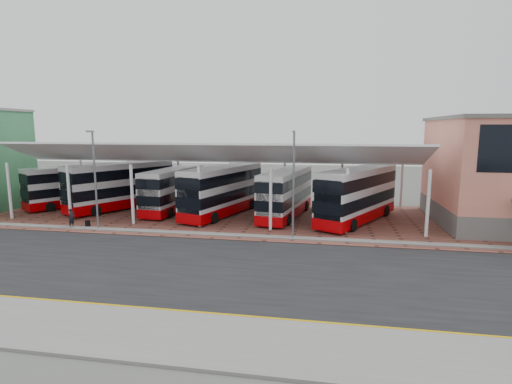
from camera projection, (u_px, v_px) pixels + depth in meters
The scene contains 18 objects.
ground at pixel (251, 265), 24.29m from camera, with size 140.00×140.00×0.00m, color #484A45.
road at pixel (248, 270), 23.31m from camera, with size 120.00×14.00×0.02m, color black.
forecourt at pixel (299, 219), 36.59m from camera, with size 72.00×16.00×0.06m, color brown.
sidewalk at pixel (208, 340), 15.52m from camera, with size 120.00×4.00×0.14m, color slate.
north_kerb at pixel (266, 237), 30.31m from camera, with size 120.00×0.80×0.14m, color slate.
yellow_line_near at pixel (222, 317), 17.47m from camera, with size 120.00×0.12×0.01m, color #CB9E00.
yellow_line_far at pixel (223, 314), 17.77m from camera, with size 120.00×0.12×0.01m, color #CB9E00.
canopy at pixel (216, 154), 37.97m from camera, with size 37.00×11.63×7.07m.
lamp_west at pixel (95, 177), 32.11m from camera, with size 0.16×0.90×8.07m.
lamp_east at pixel (293, 181), 29.37m from camera, with size 0.16×0.90×8.07m.
bus_0 at pixel (77, 186), 42.52m from camera, with size 7.48×9.99×4.25m.
bus_1 at pixel (121, 186), 40.90m from camera, with size 7.79×11.25×4.70m.
bus_2 at pixel (174, 190), 40.02m from camera, with size 3.20×10.45×4.24m.
bus_3 at pixel (223, 191), 38.04m from camera, with size 5.72×11.45×4.61m.
bus_4 at pixel (286, 194), 37.22m from camera, with size 4.26×10.83×4.36m.
bus_5 at pixel (358, 195), 35.20m from camera, with size 7.70×11.34×4.72m.
pedestrian at pixel (72, 218), 33.04m from camera, with size 0.59×0.39×1.62m, color black.
suitcase at pixel (88, 224), 33.33m from camera, with size 0.34×0.24×0.59m, color black.
Camera 1 is at (4.33, -22.89, 8.17)m, focal length 28.00 mm.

